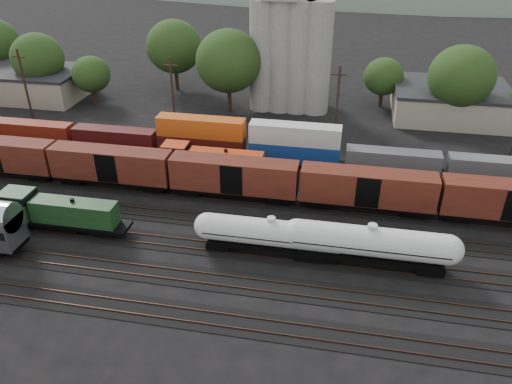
% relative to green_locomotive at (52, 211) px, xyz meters
% --- Properties ---
extents(ground, '(600.00, 600.00, 0.00)m').
position_rel_green_locomotive_xyz_m(ground, '(16.61, 5.00, -2.35)').
color(ground, black).
extents(tracks, '(180.00, 33.20, 0.20)m').
position_rel_green_locomotive_xyz_m(tracks, '(16.61, 5.00, -2.30)').
color(tracks, black).
rests_on(tracks, ground).
extents(green_locomotive, '(15.44, 2.72, 4.09)m').
position_rel_green_locomotive_xyz_m(green_locomotive, '(0.00, 0.00, 0.00)').
color(green_locomotive, black).
rests_on(green_locomotive, ground).
extents(tank_car_a, '(15.74, 2.82, 4.12)m').
position_rel_green_locomotive_xyz_m(tank_car_a, '(23.77, -0.00, 0.12)').
color(tank_car_a, silver).
rests_on(tank_car_a, ground).
extents(tank_car_b, '(17.12, 3.07, 4.49)m').
position_rel_green_locomotive_xyz_m(tank_car_b, '(33.39, -0.00, 0.32)').
color(tank_car_b, silver).
rests_on(tank_car_b, ground).
extents(orange_locomotive, '(15.88, 2.65, 3.97)m').
position_rel_green_locomotive_xyz_m(orange_locomotive, '(12.82, 15.00, -0.06)').
color(orange_locomotive, black).
rests_on(orange_locomotive, ground).
extents(boxcar_string, '(153.60, 2.90, 4.20)m').
position_rel_green_locomotive_xyz_m(boxcar_string, '(25.41, 10.00, 0.77)').
color(boxcar_string, black).
rests_on(boxcar_string, ground).
extents(container_wall, '(169.85, 2.60, 5.80)m').
position_rel_green_locomotive_xyz_m(container_wall, '(19.91, 20.00, 0.30)').
color(container_wall, black).
rests_on(container_wall, ground).
extents(grain_silo, '(13.40, 5.00, 29.00)m').
position_rel_green_locomotive_xyz_m(grain_silo, '(19.90, 41.00, 8.91)').
color(grain_silo, gray).
rests_on(grain_silo, ground).
extents(industrial_sheds, '(119.38, 17.26, 5.10)m').
position_rel_green_locomotive_xyz_m(industrial_sheds, '(23.24, 40.25, 0.21)').
color(industrial_sheds, '#9E937F').
rests_on(industrial_sheds, ground).
extents(tree_band, '(164.89, 22.35, 13.70)m').
position_rel_green_locomotive_xyz_m(tree_band, '(8.91, 40.70, 5.16)').
color(tree_band, black).
rests_on(tree_band, ground).
extents(utility_poles, '(122.20, 0.36, 12.00)m').
position_rel_green_locomotive_xyz_m(utility_poles, '(16.61, 27.00, 3.86)').
color(utility_poles, black).
rests_on(utility_poles, ground).
extents(distant_hills, '(860.00, 286.00, 130.00)m').
position_rel_green_locomotive_xyz_m(distant_hills, '(40.53, 265.00, -22.91)').
color(distant_hills, '#59665B').
rests_on(distant_hills, ground).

